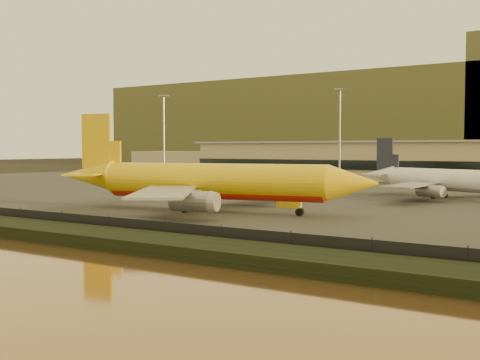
% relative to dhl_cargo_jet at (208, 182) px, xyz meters
% --- Properties ---
extents(ground, '(900.00, 900.00, 0.00)m').
position_rel_dhl_cargo_jet_xyz_m(ground, '(3.75, -14.50, -5.00)').
color(ground, black).
rests_on(ground, ground).
extents(embankment, '(320.00, 7.00, 1.40)m').
position_rel_dhl_cargo_jet_xyz_m(embankment, '(3.75, -31.50, -4.30)').
color(embankment, black).
rests_on(embankment, ground).
extents(tarmac, '(320.00, 220.00, 0.20)m').
position_rel_dhl_cargo_jet_xyz_m(tarmac, '(3.75, 80.50, -4.90)').
color(tarmac, '#2D2D2D').
rests_on(tarmac, ground).
extents(perimeter_fence, '(300.00, 0.05, 2.20)m').
position_rel_dhl_cargo_jet_xyz_m(perimeter_fence, '(3.75, -27.50, -3.70)').
color(perimeter_fence, black).
rests_on(perimeter_fence, tarmac).
extents(terminal_building, '(202.00, 25.00, 12.60)m').
position_rel_dhl_cargo_jet_xyz_m(terminal_building, '(-10.78, 111.05, 1.24)').
color(terminal_building, tan).
rests_on(terminal_building, tarmac).
extents(apron_light_masts, '(152.20, 12.20, 25.40)m').
position_rel_dhl_cargo_jet_xyz_m(apron_light_masts, '(18.75, 60.50, 10.70)').
color(apron_light_masts, slate).
rests_on(apron_light_masts, tarmac).
extents(dhl_cargo_jet, '(53.62, 51.75, 16.08)m').
position_rel_dhl_cargo_jet_xyz_m(dhl_cargo_jet, '(0.00, 0.00, 0.00)').
color(dhl_cargo_jet, '#DBB20B').
rests_on(dhl_cargo_jet, tarmac).
extents(white_narrowbody_jet, '(41.44, 39.13, 12.46)m').
position_rel_dhl_cargo_jet_xyz_m(white_narrowbody_jet, '(26.03, 46.07, -1.08)').
color(white_narrowbody_jet, white).
rests_on(white_narrowbody_jet, tarmac).
extents(gse_vehicle_yellow, '(4.28, 2.45, 1.82)m').
position_rel_dhl_cargo_jet_xyz_m(gse_vehicle_yellow, '(7.33, 13.50, -3.89)').
color(gse_vehicle_yellow, '#DBB20B').
rests_on(gse_vehicle_yellow, tarmac).
extents(gse_vehicle_white, '(3.86, 1.94, 1.69)m').
position_rel_dhl_cargo_jet_xyz_m(gse_vehicle_white, '(-25.97, 15.93, -3.96)').
color(gse_vehicle_white, white).
rests_on(gse_vehicle_white, tarmac).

